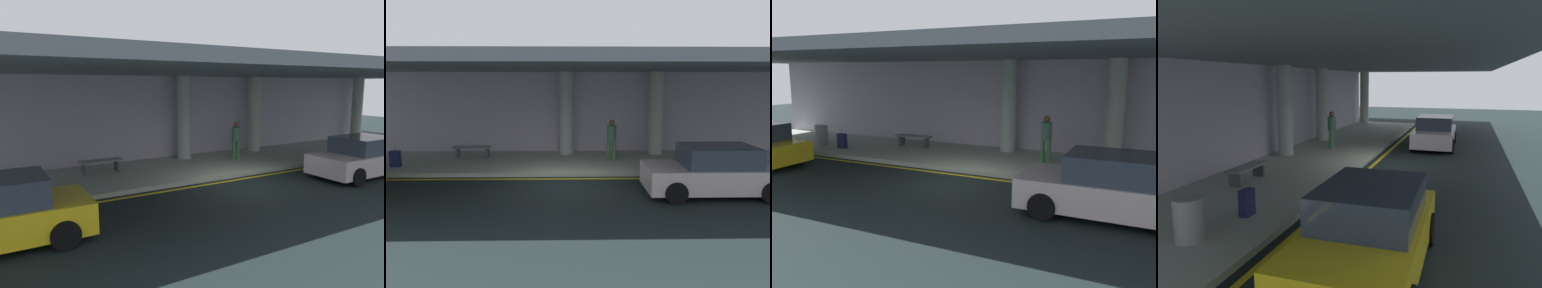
# 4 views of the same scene
# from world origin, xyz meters

# --- Properties ---
(ground_plane) EXTENTS (60.00, 60.00, 0.00)m
(ground_plane) POSITION_xyz_m (0.00, 0.00, 0.00)
(ground_plane) COLOR black
(sidewalk) EXTENTS (26.00, 4.20, 0.15)m
(sidewalk) POSITION_xyz_m (0.00, 3.10, 0.07)
(sidewalk) COLOR #A6AF9F
(sidewalk) RESTS_ON ground
(lane_stripe_yellow) EXTENTS (26.00, 0.14, 0.01)m
(lane_stripe_yellow) POSITION_xyz_m (0.00, 0.72, 0.00)
(lane_stripe_yellow) COLOR yellow
(lane_stripe_yellow) RESTS_ON ground
(support_column_far_left) EXTENTS (0.63, 0.63, 3.65)m
(support_column_far_left) POSITION_xyz_m (0.00, 4.50, 1.97)
(support_column_far_left) COLOR #9FAAA5
(support_column_far_left) RESTS_ON sidewalk
(support_column_left_mid) EXTENTS (0.63, 0.63, 3.65)m
(support_column_left_mid) POSITION_xyz_m (4.00, 4.50, 1.97)
(support_column_left_mid) COLOR #ADAFA6
(support_column_left_mid) RESTS_ON sidewalk
(ceiling_overhang) EXTENTS (28.00, 13.20, 0.30)m
(ceiling_overhang) POSITION_xyz_m (0.00, 2.60, 3.95)
(ceiling_overhang) COLOR slate
(ceiling_overhang) RESTS_ON support_column_far_left
(terminal_back_wall) EXTENTS (26.00, 0.30, 3.80)m
(terminal_back_wall) POSITION_xyz_m (0.00, 5.35, 1.90)
(terminal_back_wall) COLOR #B3A9BB
(terminal_back_wall) RESTS_ON ground
(car_silver) EXTENTS (4.10, 1.92, 1.50)m
(car_silver) POSITION_xyz_m (4.50, -1.16, 0.71)
(car_silver) COLOR #C0B1B6
(car_silver) RESTS_ON ground
(traveler_with_luggage) EXTENTS (0.38, 0.38, 1.68)m
(traveler_with_luggage) POSITION_xyz_m (1.88, 3.17, 1.11)
(traveler_with_luggage) COLOR #396C45
(traveler_with_luggage) RESTS_ON sidewalk
(suitcase_upright_primary) EXTENTS (0.36, 0.22, 0.90)m
(suitcase_upright_primary) POSITION_xyz_m (-6.52, 2.06, 0.46)
(suitcase_upright_primary) COLOR navy
(suitcase_upright_primary) RESTS_ON sidewalk
(bench_metal) EXTENTS (1.60, 0.50, 0.48)m
(bench_metal) POSITION_xyz_m (-4.02, 3.70, 0.50)
(bench_metal) COLOR slate
(bench_metal) RESTS_ON sidewalk
(trash_bin_steel) EXTENTS (0.56, 0.56, 0.85)m
(trash_bin_steel) POSITION_xyz_m (-7.99, 2.37, 0.57)
(trash_bin_steel) COLOR gray
(trash_bin_steel) RESTS_ON sidewalk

